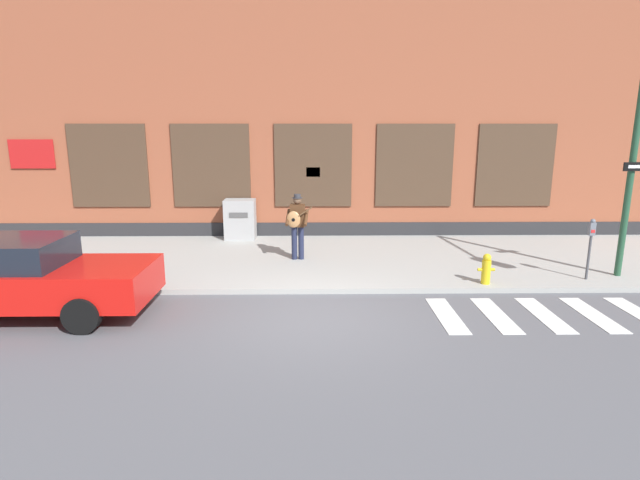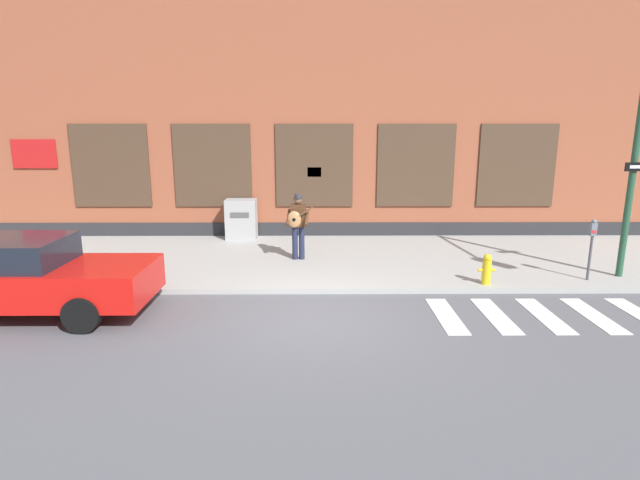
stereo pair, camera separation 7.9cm
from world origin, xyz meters
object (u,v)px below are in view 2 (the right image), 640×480
utility_box (241,219)px  busker (298,223)px  fire_hydrant (487,269)px  parking_meter (592,240)px  red_car (28,277)px

utility_box → busker: bearing=-53.9°
fire_hydrant → utility_box: bearing=142.5°
parking_meter → utility_box: bearing=152.7°
parking_meter → fire_hydrant: size_ratio=2.05×
busker → utility_box: (-1.88, 2.58, -0.37)m
parking_meter → utility_box: (-8.69, 4.48, -0.31)m
red_car → busker: (5.07, 3.72, 0.35)m
utility_box → fire_hydrant: 7.85m
red_car → fire_hydrant: bearing=9.2°
utility_box → fire_hydrant: size_ratio=1.80×
red_car → busker: 6.30m
red_car → fire_hydrant: red_car is taller
busker → fire_hydrant: size_ratio=2.51×
busker → utility_box: 3.21m
parking_meter → fire_hydrant: 2.56m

